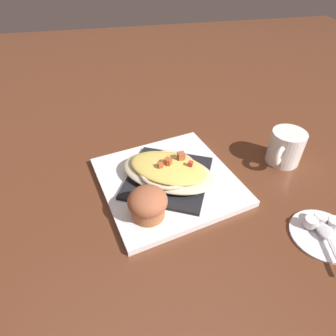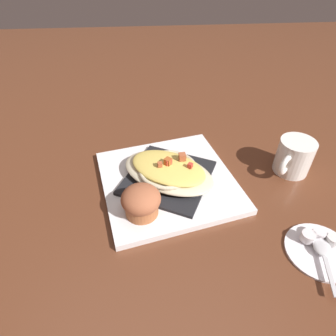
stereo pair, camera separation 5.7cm
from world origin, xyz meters
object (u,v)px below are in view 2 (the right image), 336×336
spoon (323,250)px  creamer_cup_2 (308,237)px  creamer_saucer (320,250)px  creamer_cup_0 (333,240)px  muffin (141,201)px  creamer_cup_1 (319,234)px  square_plate (168,181)px  coffee_mug (293,158)px  gratin_dish (168,170)px

spoon → creamer_cup_2: 0.03m
creamer_saucer → creamer_cup_0: 0.03m
creamer_cup_2 → muffin: bearing=-105.9°
muffin → creamer_cup_1: (0.08, 0.31, -0.03)m
muffin → creamer_cup_1: 0.32m
spoon → square_plate: bearing=-129.0°
spoon → muffin: bearing=-109.6°
creamer_saucer → creamer_cup_1: creamer_cup_1 is taller
muffin → creamer_cup_1: size_ratio=3.07×
muffin → spoon: (0.11, 0.30, -0.03)m
spoon → creamer_cup_2: creamer_cup_2 is taller
square_plate → creamer_cup_1: 0.30m
creamer_saucer → creamer_cup_2: 0.03m
coffee_mug → creamer_cup_0: 0.20m
gratin_dish → creamer_cup_1: gratin_dish is taller
creamer_cup_1 → creamer_cup_2: same height
coffee_mug → creamer_cup_2: bearing=-15.0°
gratin_dish → square_plate: bearing=-80.6°
square_plate → creamer_cup_0: size_ratio=11.45×
square_plate → creamer_saucer: size_ratio=2.34×
muffin → creamer_cup_0: size_ratio=3.07×
square_plate → creamer_saucer: square_plate is taller
coffee_mug → muffin: bearing=-71.9°
gratin_dish → creamer_cup_2: gratin_dish is taller
creamer_cup_2 → creamer_cup_0: bearing=75.5°
gratin_dish → creamer_cup_0: (0.18, 0.27, -0.02)m
creamer_saucer → muffin: bearing=-108.8°
muffin → creamer_cup_2: bearing=74.1°
gratin_dish → creamer_cup_0: size_ratio=9.82×
creamer_saucer → gratin_dish: bearing=-128.2°
creamer_cup_1 → spoon: bearing=-14.5°
muffin → creamer_saucer: (0.10, 0.30, -0.04)m
gratin_dish → muffin: size_ratio=3.20×
coffee_mug → creamer_cup_2: coffee_mug is taller
gratin_dish → coffee_mug: size_ratio=2.52×
spoon → creamer_cup_1: 0.03m
creamer_saucer → creamer_cup_0: size_ratio=4.89×
muffin → coffee_mug: size_ratio=0.79×
coffee_mug → creamer_cup_1: 0.19m
coffee_mug → spoon: bearing=-9.6°
creamer_cup_1 → creamer_cup_2: 0.02m
gratin_dish → creamer_cup_0: gratin_dish is taller
creamer_saucer → spoon: (0.00, -0.00, 0.01)m
spoon → creamer_cup_0: 0.03m
creamer_cup_0 → muffin: bearing=-105.8°
creamer_saucer → spoon: bearing=-14.5°
muffin → square_plate: bearing=147.8°
square_plate → creamer_cup_2: size_ratio=11.45×
coffee_mug → creamer_cup_0: (0.20, -0.01, -0.02)m
square_plate → spoon: spoon is taller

